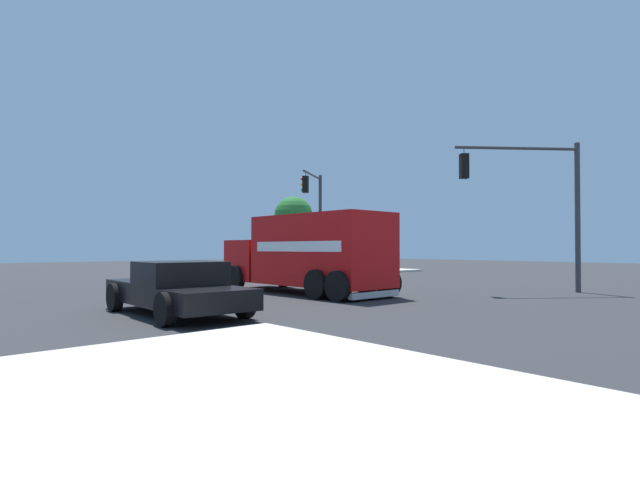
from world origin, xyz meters
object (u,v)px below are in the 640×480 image
object	(u,v)px
traffic_light_primary	(315,208)
shade_tree_near	(293,216)
traffic_light_secondary	(537,192)
pickup_black	(177,287)
delivery_truck	(308,253)
pedestrian_near_corner	(333,256)

from	to	relation	value
traffic_light_primary	shade_tree_near	world-z (taller)	traffic_light_primary
traffic_light_secondary	pickup_black	bearing A→B (deg)	-14.90
traffic_light_primary	shade_tree_near	size ratio (longest dim) A/B	1.12
delivery_truck	traffic_light_secondary	size ratio (longest dim) A/B	1.30
pickup_black	pedestrian_near_corner	distance (m)	24.17
delivery_truck	shade_tree_near	size ratio (longest dim) A/B	1.37
pedestrian_near_corner	pickup_black	bearing A→B (deg)	36.68
traffic_light_primary	pedestrian_near_corner	xyz separation A→B (m)	(-5.50, -4.24, -2.99)
delivery_truck	pedestrian_near_corner	distance (m)	17.78
traffic_light_secondary	pedestrian_near_corner	bearing A→B (deg)	-109.08
traffic_light_secondary	pickup_black	world-z (taller)	traffic_light_secondary
delivery_truck	traffic_light_primary	world-z (taller)	traffic_light_primary
pedestrian_near_corner	shade_tree_near	world-z (taller)	shade_tree_near
traffic_light_primary	traffic_light_secondary	size ratio (longest dim) A/B	1.05
pickup_black	shade_tree_near	world-z (taller)	shade_tree_near
pickup_black	pedestrian_near_corner	world-z (taller)	pedestrian_near_corner
traffic_light_primary	pickup_black	size ratio (longest dim) A/B	1.16
traffic_light_secondary	pedestrian_near_corner	xyz separation A→B (m)	(-6.21, -17.94, -2.75)
traffic_light_secondary	delivery_truck	bearing A→B (deg)	-40.53
pickup_black	pedestrian_near_corner	xyz separation A→B (m)	(-19.38, -14.44, 0.41)
shade_tree_near	pickup_black	bearing A→B (deg)	43.83
delivery_truck	shade_tree_near	xyz separation A→B (m)	(-11.32, -14.78, 2.62)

